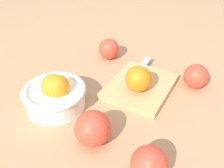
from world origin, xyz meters
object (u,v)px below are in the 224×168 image
at_px(knife, 139,70).
at_px(apple_front_left_2, 93,128).
at_px(apple_front_left, 149,164).
at_px(bowl, 55,94).
at_px(apple_front_right, 196,76).
at_px(orange_on_board, 138,79).
at_px(apple_back_right, 109,49).
at_px(cutting_board, 140,86).

xyz_separation_m(knife, apple_front_left_2, (-0.29, -0.08, 0.02)).
relative_size(apple_front_left, apple_front_left_2, 0.89).
distance_m(knife, apple_front_left, 0.36).
distance_m(bowl, apple_front_left_2, 0.16).
bearing_deg(apple_front_right, orange_on_board, 145.41).
xyz_separation_m(knife, apple_back_right, (0.03, 0.15, 0.01)).
height_order(knife, apple_front_left, apple_front_left).
xyz_separation_m(cutting_board, orange_on_board, (-0.03, -0.01, 0.05)).
xyz_separation_m(apple_back_right, apple_front_left_2, (-0.31, -0.24, 0.00)).
bearing_deg(apple_front_left_2, orange_on_board, 7.88).
height_order(cutting_board, apple_back_right, apple_back_right).
relative_size(orange_on_board, apple_front_right, 1.01).
distance_m(bowl, apple_front_left, 0.31).
bearing_deg(orange_on_board, apple_back_right, 62.69).
bearing_deg(apple_front_left, apple_front_right, 11.59).
bearing_deg(apple_front_left, orange_on_board, 41.43).
relative_size(knife, apple_front_left, 2.07).
relative_size(cutting_board, apple_front_left_2, 2.55).
relative_size(apple_back_right, apple_front_right, 1.00).
bearing_deg(apple_front_left_2, apple_back_right, 36.95).
bearing_deg(apple_front_right, apple_front_left_2, 168.16).
bearing_deg(bowl, knife, -17.14).
height_order(knife, apple_front_left_2, apple_front_left_2).
bearing_deg(knife, bowl, 162.86).
height_order(apple_front_left, apple_back_right, same).
distance_m(apple_front_left, apple_front_right, 0.36).
relative_size(orange_on_board, apple_front_left_2, 0.88).
bearing_deg(apple_front_left, bowl, 87.68).
height_order(bowl, apple_back_right, bowl).
relative_size(apple_front_left, apple_back_right, 1.01).
relative_size(cutting_board, apple_front_right, 2.91).
xyz_separation_m(cutting_board, apple_front_right, (0.12, -0.11, 0.03)).
height_order(bowl, cutting_board, bowl).
xyz_separation_m(cutting_board, knife, (0.05, 0.04, 0.01)).
relative_size(cutting_board, apple_front_left, 2.86).
bearing_deg(cutting_board, apple_front_left_2, -170.62).
bearing_deg(apple_front_left, cutting_board, 39.09).
distance_m(cutting_board, apple_front_right, 0.17).
bearing_deg(apple_front_left_2, cutting_board, 9.38).
distance_m(orange_on_board, apple_back_right, 0.23).
height_order(orange_on_board, knife, orange_on_board).
relative_size(bowl, apple_back_right, 2.30).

